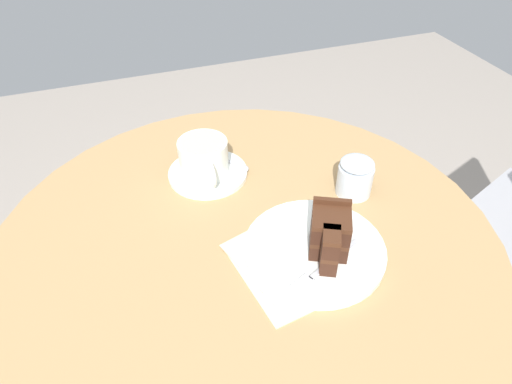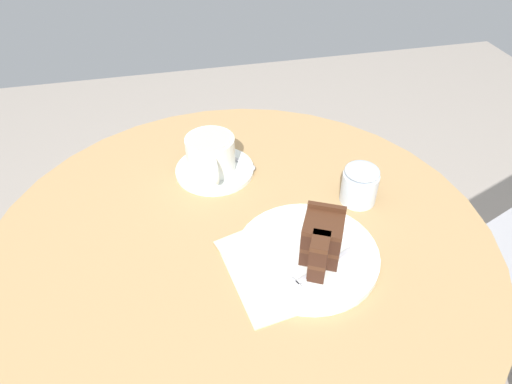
# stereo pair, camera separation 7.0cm
# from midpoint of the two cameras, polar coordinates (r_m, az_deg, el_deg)

# --- Properties ---
(cafe_table) EXTENTS (0.82, 0.82, 0.73)m
(cafe_table) POSITION_cam_midpoint_polar(r_m,az_deg,el_deg) (0.83, -3.62, -11.36)
(cafe_table) COLOR #A37F51
(cafe_table) RESTS_ON ground
(saucer) EXTENTS (0.15, 0.15, 0.01)m
(saucer) POSITION_cam_midpoint_polar(r_m,az_deg,el_deg) (0.87, -8.33, 2.27)
(saucer) COLOR silver
(saucer) RESTS_ON cafe_table
(coffee_cup) EXTENTS (0.12, 0.09, 0.07)m
(coffee_cup) POSITION_cam_midpoint_polar(r_m,az_deg,el_deg) (0.84, -8.93, 4.24)
(coffee_cup) COLOR silver
(coffee_cup) RESTS_ON saucer
(teaspoon) EXTENTS (0.09, 0.06, 0.00)m
(teaspoon) POSITION_cam_midpoint_polar(r_m,az_deg,el_deg) (0.87, -5.27, 3.54)
(teaspoon) COLOR #B7B7BC
(teaspoon) RESTS_ON saucer
(cake_plate) EXTENTS (0.22, 0.22, 0.01)m
(cake_plate) POSITION_cam_midpoint_polar(r_m,az_deg,el_deg) (0.71, 4.53, -7.26)
(cake_plate) COLOR silver
(cake_plate) RESTS_ON cafe_table
(cake_slice) EXTENTS (0.10, 0.08, 0.08)m
(cake_slice) POSITION_cam_midpoint_polar(r_m,az_deg,el_deg) (0.68, 6.33, -5.40)
(cake_slice) COLOR #381E14
(cake_slice) RESTS_ON cake_plate
(fork) EXTENTS (0.07, 0.14, 0.00)m
(fork) POSITION_cam_midpoint_polar(r_m,az_deg,el_deg) (0.67, 4.99, -10.02)
(fork) COLOR #B7B7BC
(fork) RESTS_ON cake_plate
(napkin) EXTENTS (0.21, 0.20, 0.00)m
(napkin) POSITION_cam_midpoint_polar(r_m,az_deg,el_deg) (0.70, 1.77, -8.48)
(napkin) COLOR beige
(napkin) RESTS_ON cafe_table
(sugar_pot) EXTENTS (0.06, 0.06, 0.07)m
(sugar_pot) POSITION_cam_midpoint_polar(r_m,az_deg,el_deg) (0.81, 9.93, 1.86)
(sugar_pot) COLOR silver
(sugar_pot) RESTS_ON cafe_table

